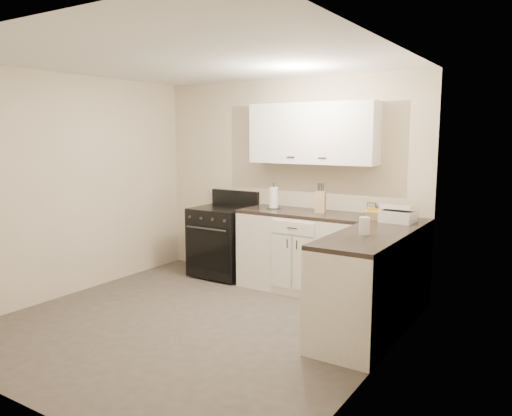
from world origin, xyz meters
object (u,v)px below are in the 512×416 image
Objects in this scene: paper_towel at (274,198)px; countertop_grill at (398,216)px; stove at (222,241)px; wicker_basket at (377,215)px; knife_block at (320,202)px.

countertop_grill is at bearing -4.44° from paper_towel.
stove is 3.35× the size of wicker_basket.
paper_towel is 0.99× the size of wicker_basket.
knife_block reaches higher than wicker_basket.
paper_towel is (-0.62, -0.00, 0.00)m from knife_block.
paper_towel reaches higher than wicker_basket.
wicker_basket is at bearing -19.91° from knife_block.
stove is 3.52× the size of knife_block.
stove is at bearing -178.06° from countertop_grill.
paper_towel is 0.81× the size of countertop_grill.
knife_block is (1.35, 0.07, 0.60)m from stove.
knife_block is at bearing 175.91° from countertop_grill.
wicker_basket is at bearing 174.58° from countertop_grill.
wicker_basket is at bearing -3.67° from paper_towel.
countertop_grill is (0.94, -0.12, -0.07)m from knife_block.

